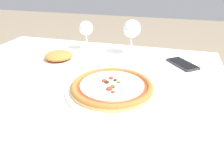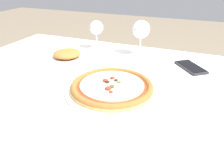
{
  "view_description": "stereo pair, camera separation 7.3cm",
  "coord_description": "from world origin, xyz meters",
  "px_view_note": "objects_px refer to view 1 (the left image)",
  "views": [
    {
      "loc": [
        0.33,
        -0.68,
        1.07
      ],
      "look_at": [
        0.16,
        -0.06,
        0.73
      ],
      "focal_mm": 35.0,
      "sensor_mm": 36.0,
      "label": 1
    },
    {
      "loc": [
        0.4,
        -0.66,
        1.07
      ],
      "look_at": [
        0.16,
        -0.06,
        0.73
      ],
      "focal_mm": 35.0,
      "sensor_mm": 36.0,
      "label": 2
    }
  ],
  "objects_px": {
    "pizza_plate": "(112,87)",
    "wine_glass_far_right": "(132,30)",
    "cell_phone": "(182,64)",
    "side_plate": "(59,58)",
    "fork": "(8,64)",
    "dining_table": "(77,99)",
    "wine_glass_far_left": "(86,30)"
  },
  "relations": [
    {
      "from": "cell_phone",
      "to": "fork",
      "type": "bearing_deg",
      "value": -165.02
    },
    {
      "from": "dining_table",
      "to": "fork",
      "type": "xyz_separation_m",
      "value": [
        -0.34,
        0.05,
        0.1
      ]
    },
    {
      "from": "cell_phone",
      "to": "side_plate",
      "type": "height_order",
      "value": "side_plate"
    },
    {
      "from": "wine_glass_far_left",
      "to": "wine_glass_far_right",
      "type": "relative_size",
      "value": 0.87
    },
    {
      "from": "wine_glass_far_left",
      "to": "side_plate",
      "type": "height_order",
      "value": "wine_glass_far_left"
    },
    {
      "from": "fork",
      "to": "side_plate",
      "type": "bearing_deg",
      "value": 25.56
    },
    {
      "from": "dining_table",
      "to": "wine_glass_far_left",
      "type": "height_order",
      "value": "wine_glass_far_left"
    },
    {
      "from": "pizza_plate",
      "to": "wine_glass_far_right",
      "type": "height_order",
      "value": "wine_glass_far_right"
    },
    {
      "from": "pizza_plate",
      "to": "side_plate",
      "type": "xyz_separation_m",
      "value": [
        -0.31,
        0.21,
        -0.0
      ]
    },
    {
      "from": "cell_phone",
      "to": "side_plate",
      "type": "xyz_separation_m",
      "value": [
        -0.54,
        -0.1,
        0.01
      ]
    },
    {
      "from": "pizza_plate",
      "to": "wine_glass_far_right",
      "type": "bearing_deg",
      "value": 91.62
    },
    {
      "from": "wine_glass_far_right",
      "to": "side_plate",
      "type": "xyz_separation_m",
      "value": [
        -0.29,
        -0.18,
        -0.1
      ]
    },
    {
      "from": "wine_glass_far_left",
      "to": "fork",
      "type": "bearing_deg",
      "value": -132.42
    },
    {
      "from": "dining_table",
      "to": "fork",
      "type": "distance_m",
      "value": 0.36
    },
    {
      "from": "wine_glass_far_left",
      "to": "cell_phone",
      "type": "xyz_separation_m",
      "value": [
        0.48,
        -0.09,
        -0.1
      ]
    },
    {
      "from": "fork",
      "to": "wine_glass_far_right",
      "type": "bearing_deg",
      "value": 28.99
    },
    {
      "from": "wine_glass_far_right",
      "to": "cell_phone",
      "type": "height_order",
      "value": "wine_glass_far_right"
    },
    {
      "from": "dining_table",
      "to": "cell_phone",
      "type": "relative_size",
      "value": 7.22
    },
    {
      "from": "pizza_plate",
      "to": "wine_glass_far_left",
      "type": "distance_m",
      "value": 0.47
    },
    {
      "from": "side_plate",
      "to": "dining_table",
      "type": "bearing_deg",
      "value": -45.35
    },
    {
      "from": "wine_glass_far_right",
      "to": "fork",
      "type": "bearing_deg",
      "value": -151.01
    },
    {
      "from": "cell_phone",
      "to": "side_plate",
      "type": "bearing_deg",
      "value": -169.21
    },
    {
      "from": "wine_glass_far_left",
      "to": "side_plate",
      "type": "distance_m",
      "value": 0.22
    },
    {
      "from": "fork",
      "to": "side_plate",
      "type": "relative_size",
      "value": 0.78
    },
    {
      "from": "dining_table",
      "to": "side_plate",
      "type": "relative_size",
      "value": 5.21
    },
    {
      "from": "pizza_plate",
      "to": "side_plate",
      "type": "relative_size",
      "value": 1.44
    },
    {
      "from": "dining_table",
      "to": "cell_phone",
      "type": "xyz_separation_m",
      "value": [
        0.39,
        0.25,
        0.1
      ]
    },
    {
      "from": "pizza_plate",
      "to": "fork",
      "type": "distance_m",
      "value": 0.51
    },
    {
      "from": "wine_glass_far_left",
      "to": "side_plate",
      "type": "relative_size",
      "value": 0.67
    },
    {
      "from": "wine_glass_far_left",
      "to": "cell_phone",
      "type": "relative_size",
      "value": 0.93
    },
    {
      "from": "fork",
      "to": "cell_phone",
      "type": "xyz_separation_m",
      "value": [
        0.73,
        0.2,
        0.0
      ]
    },
    {
      "from": "pizza_plate",
      "to": "side_plate",
      "type": "distance_m",
      "value": 0.37
    }
  ]
}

